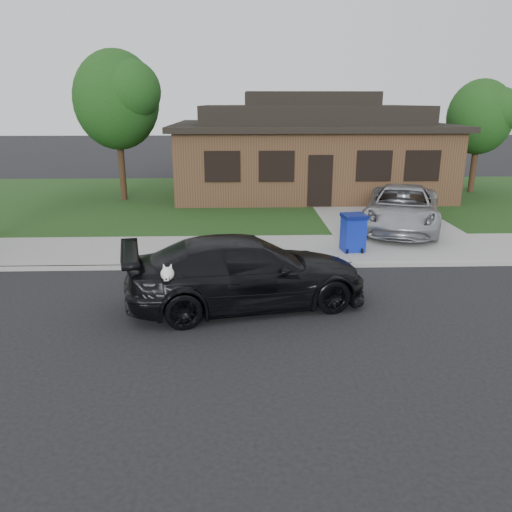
{
  "coord_description": "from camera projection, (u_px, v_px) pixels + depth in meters",
  "views": [
    {
      "loc": [
        0.67,
        -9.39,
        4.34
      ],
      "look_at": [
        1.03,
        1.06,
        1.1
      ],
      "focal_mm": 35.0,
      "sensor_mm": 36.0,
      "label": 1
    }
  ],
  "objects": [
    {
      "name": "ground",
      "position": [
        208.0,
        323.0,
        10.22
      ],
      "size": [
        120.0,
        120.0,
        0.0
      ],
      "primitive_type": "plane",
      "color": "black",
      "rests_on": "ground"
    },
    {
      "name": "sidewalk",
      "position": [
        217.0,
        251.0,
        14.98
      ],
      "size": [
        60.0,
        3.0,
        0.12
      ],
      "primitive_type": "cube",
      "color": "gray",
      "rests_on": "ground"
    },
    {
      "name": "curb",
      "position": [
        215.0,
        266.0,
        13.55
      ],
      "size": [
        60.0,
        0.12,
        0.12
      ],
      "primitive_type": "cube",
      "color": "gray",
      "rests_on": "ground"
    },
    {
      "name": "lawn",
      "position": [
        224.0,
        200.0,
        22.62
      ],
      "size": [
        60.0,
        13.0,
        0.13
      ],
      "primitive_type": "cube",
      "color": "#193814",
      "rests_on": "ground"
    },
    {
      "name": "driveway",
      "position": [
        372.0,
        213.0,
        19.94
      ],
      "size": [
        4.5,
        13.0,
        0.14
      ],
      "primitive_type": "cube",
      "color": "gray",
      "rests_on": "ground"
    },
    {
      "name": "sedan",
      "position": [
        247.0,
        272.0,
        10.94
      ],
      "size": [
        5.63,
        3.22,
        1.54
      ],
      "rotation": [
        0.0,
        0.0,
        1.78
      ],
      "color": "black",
      "rests_on": "ground"
    },
    {
      "name": "minivan",
      "position": [
        402.0,
        208.0,
        17.09
      ],
      "size": [
        3.98,
        5.7,
        1.44
      ],
      "primitive_type": "imported",
      "rotation": [
        0.0,
        0.0,
        -0.34
      ],
      "color": "#A6A8AD",
      "rests_on": "driveway"
    },
    {
      "name": "recycling_bin",
      "position": [
        353.0,
        233.0,
        14.59
      ],
      "size": [
        0.74,
        0.75,
        1.1
      ],
      "rotation": [
        0.0,
        0.0,
        0.12
      ],
      "color": "#0E219C",
      "rests_on": "sidewalk"
    },
    {
      "name": "house",
      "position": [
        308.0,
        150.0,
        24.04
      ],
      "size": [
        12.6,
        8.6,
        4.65
      ],
      "color": "#422B1C",
      "rests_on": "ground"
    },
    {
      "name": "tree_0",
      "position": [
        120.0,
        98.0,
        21.05
      ],
      "size": [
        3.78,
        3.6,
        6.34
      ],
      "color": "#332114",
      "rests_on": "ground"
    },
    {
      "name": "tree_1",
      "position": [
        484.0,
        116.0,
        23.26
      ],
      "size": [
        3.15,
        3.0,
        5.25
      ],
      "color": "#332114",
      "rests_on": "ground"
    }
  ]
}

